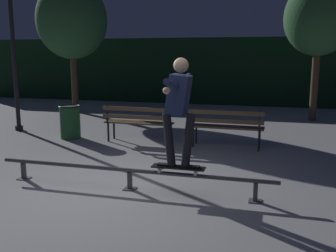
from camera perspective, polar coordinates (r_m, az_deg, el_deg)
ground_plane at (r=5.88m, az=-5.89°, el=-9.50°), size 90.00×90.00×0.00m
hedge_backdrop at (r=16.12m, az=8.30°, el=8.07°), size 24.00×1.20×2.67m
grind_rail at (r=5.86m, az=-5.70°, el=-6.93°), size 4.37×0.18×0.33m
skateboard at (r=5.60m, az=1.54°, el=-6.18°), size 0.78×0.21×0.09m
skateboarder at (r=5.40m, az=1.62°, el=3.37°), size 0.62×1.41×1.56m
park_bench_leftmost at (r=8.82m, az=-4.53°, el=0.92°), size 1.61×0.44×0.88m
park_bench_left_center at (r=8.36m, az=8.61°, el=0.29°), size 1.61×0.44×0.88m
tree_far_right at (r=12.60m, az=21.49°, el=14.64°), size 2.04×2.04×4.20m
tree_far_left at (r=14.00m, az=-14.06°, el=14.94°), size 2.40×2.40×4.48m
lamp_post_left at (r=10.94m, az=-22.06°, el=12.29°), size 0.32×0.32×3.90m
trash_can at (r=9.59m, az=-14.30°, el=0.65°), size 0.52×0.52×0.80m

